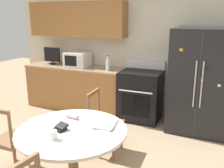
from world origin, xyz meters
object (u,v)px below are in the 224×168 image
object	(u,v)px
counter_bottle	(108,65)
countertop_tv	(52,55)
candle_glass	(53,136)
wallet	(61,128)
refrigerator	(200,81)
oven_range	(141,95)
dining_chair_far	(104,124)
dining_chair_left	(11,140)
microwave	(77,59)

from	to	relation	value
counter_bottle	countertop_tv	bearing A→B (deg)	173.82
countertop_tv	candle_glass	distance (m)	3.20
candle_glass	wallet	xyz separation A→B (m)	(-0.05, 0.20, -0.01)
refrigerator	countertop_tv	world-z (taller)	refrigerator
refrigerator	oven_range	size ratio (longest dim) A/B	1.59
refrigerator	wallet	bearing A→B (deg)	-118.58
oven_range	dining_chair_far	bearing A→B (deg)	-94.98
counter_bottle	candle_glass	xyz separation A→B (m)	(0.50, -2.43, -0.23)
dining_chair_left	oven_range	bearing A→B (deg)	65.29
dining_chair_far	wallet	world-z (taller)	dining_chair_far
countertop_tv	wallet	bearing A→B (deg)	-52.57
oven_range	candle_glass	distance (m)	2.54
dining_chair_left	wallet	distance (m)	0.85
microwave	countertop_tv	distance (m)	0.64
microwave	counter_bottle	xyz separation A→B (m)	(0.73, -0.12, -0.03)
counter_bottle	candle_glass	bearing A→B (deg)	-78.39
counter_bottle	refrigerator	bearing A→B (deg)	0.57
countertop_tv	wallet	xyz separation A→B (m)	(1.82, -2.38, -0.32)
oven_range	dining_chair_far	xyz separation A→B (m)	(-0.12, -1.38, -0.03)
counter_bottle	dining_chair_far	size ratio (longest dim) A/B	0.32
candle_glass	wallet	world-z (taller)	candle_glass
counter_bottle	dining_chair_left	xyz separation A→B (m)	(-0.33, -2.18, -0.58)
oven_range	countertop_tv	size ratio (longest dim) A/B	2.91
countertop_tv	oven_range	bearing A→B (deg)	-1.67
oven_range	candle_glass	xyz separation A→B (m)	(-0.14, -2.52, 0.31)
oven_range	countertop_tv	bearing A→B (deg)	178.33
countertop_tv	candle_glass	size ratio (longest dim) A/B	3.97
microwave	candle_glass	size ratio (longest dim) A/B	4.98
refrigerator	microwave	xyz separation A→B (m)	(-2.40, 0.11, 0.18)
candle_glass	countertop_tv	bearing A→B (deg)	125.96
oven_range	microwave	world-z (taller)	microwave
oven_range	candle_glass	size ratio (longest dim) A/B	11.53
refrigerator	candle_glass	world-z (taller)	refrigerator
refrigerator	dining_chair_left	distance (m)	3.00
wallet	candle_glass	bearing A→B (deg)	-75.53
countertop_tv	wallet	size ratio (longest dim) A/B	2.43
microwave	oven_range	bearing A→B (deg)	-1.45
refrigerator	microwave	size ratio (longest dim) A/B	3.69
oven_range	counter_bottle	size ratio (longest dim) A/B	3.70
counter_bottle	wallet	distance (m)	2.29
oven_range	dining_chair_left	world-z (taller)	oven_range
refrigerator	dining_chair_far	bearing A→B (deg)	-131.40
countertop_tv	counter_bottle	xyz separation A→B (m)	(1.37, -0.15, -0.08)
dining_chair_left	dining_chair_far	xyz separation A→B (m)	(0.85, 0.89, 0.00)
refrigerator	dining_chair_far	size ratio (longest dim) A/B	1.91
refrigerator	countertop_tv	distance (m)	3.05
countertop_tv	counter_bottle	bearing A→B (deg)	-6.18
countertop_tv	candle_glass	xyz separation A→B (m)	(1.87, -2.58, -0.31)
dining_chair_left	dining_chair_far	world-z (taller)	same
dining_chair_left	dining_chair_far	distance (m)	1.23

